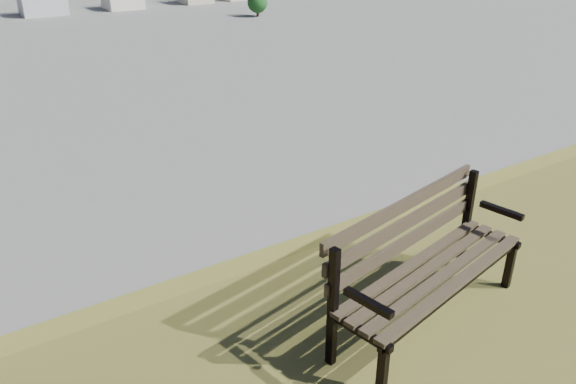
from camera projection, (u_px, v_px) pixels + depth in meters
park_bench at (423, 257)px, 4.19m from camera, size 1.90×0.93×0.95m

